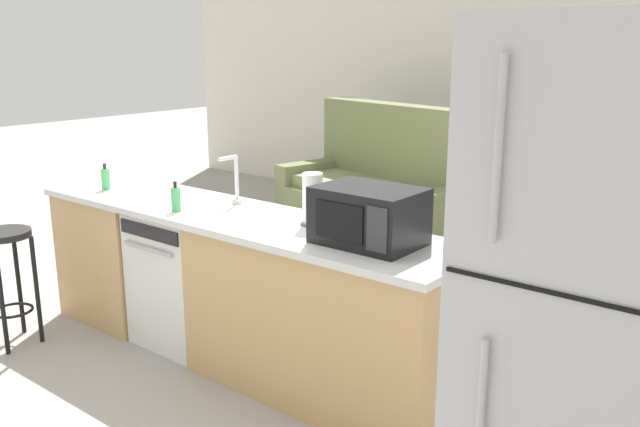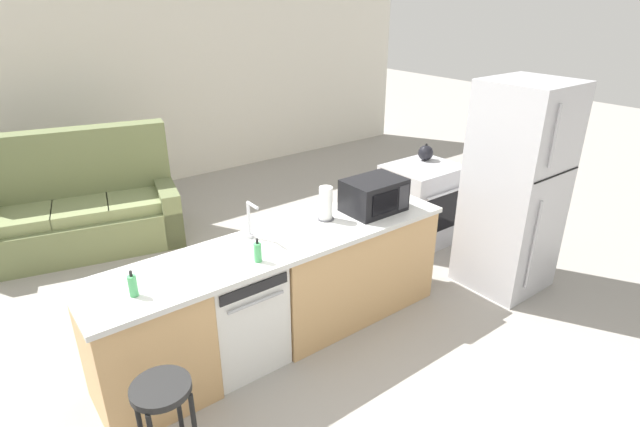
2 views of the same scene
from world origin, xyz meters
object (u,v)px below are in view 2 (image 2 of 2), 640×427
at_px(stove_range, 420,204).
at_px(microwave, 374,195).
at_px(soap_bottle, 258,252).
at_px(couch, 82,211).
at_px(paper_towel_roll, 326,204).
at_px(refrigerator, 515,189).
at_px(dishwasher, 237,313).
at_px(bar_stool, 165,415).
at_px(kettle, 426,153).
at_px(dish_soap_bottle, 133,286).

relative_size(stove_range, microwave, 1.80).
distance_m(soap_bottle, couch, 3.05).
bearing_deg(paper_towel_roll, refrigerator, -21.12).
relative_size(stove_range, couch, 0.42).
bearing_deg(dishwasher, bar_stool, -138.12).
relative_size(paper_towel_roll, kettle, 1.38).
relative_size(stove_range, refrigerator, 0.46).
xyz_separation_m(soap_bottle, couch, (-0.54, 2.94, -0.58)).
distance_m(dishwasher, bar_stool, 1.12).
bearing_deg(dish_soap_bottle, kettle, 12.28).
xyz_separation_m(refrigerator, bar_stool, (-3.43, -0.20, -0.44)).
relative_size(soap_bottle, bar_stool, 0.24).
relative_size(dish_soap_bottle, kettle, 0.86).
xyz_separation_m(refrigerator, microwave, (-1.25, 0.55, 0.07)).
height_order(soap_bottle, dish_soap_bottle, same).
xyz_separation_m(soap_bottle, bar_stool, (-0.94, -0.58, -0.44)).
bearing_deg(bar_stool, dish_soap_bottle, 80.38).
bearing_deg(dish_soap_bottle, soap_bottle, -6.25).
bearing_deg(stove_range, paper_towel_roll, -165.12).
relative_size(dish_soap_bottle, bar_stool, 0.24).
bearing_deg(microwave, dishwasher, 179.94).
bearing_deg(refrigerator, bar_stool, -176.72).
height_order(soap_bottle, kettle, kettle).
bearing_deg(dishwasher, kettle, 13.78).
bearing_deg(paper_towel_roll, dish_soap_bottle, -173.67).
relative_size(dishwasher, kettle, 4.10).
distance_m(dishwasher, refrigerator, 2.71).
bearing_deg(dishwasher, soap_bottle, -57.29).
distance_m(dishwasher, microwave, 1.49).
bearing_deg(soap_bottle, refrigerator, -8.64).
relative_size(bar_stool, couch, 0.34).
distance_m(stove_range, microwave, 1.48).
height_order(microwave, soap_bottle, microwave).
xyz_separation_m(microwave, paper_towel_roll, (-0.44, 0.10, -0.00)).
height_order(microwave, dish_soap_bottle, microwave).
height_order(refrigerator, paper_towel_roll, refrigerator).
bearing_deg(microwave, dish_soap_bottle, -177.82).
height_order(paper_towel_roll, soap_bottle, paper_towel_roll).
bearing_deg(dishwasher, dish_soap_bottle, -173.63).
distance_m(stove_range, dish_soap_bottle, 3.42).
bearing_deg(bar_stool, couch, 83.40).
height_order(refrigerator, soap_bottle, refrigerator).
height_order(dishwasher, couch, couch).
xyz_separation_m(stove_range, kettle, (0.17, 0.13, 0.53)).
distance_m(kettle, bar_stool, 3.90).
bearing_deg(paper_towel_roll, dishwasher, -173.71).
bearing_deg(soap_bottle, bar_stool, -148.59).
bearing_deg(couch, stove_range, -36.29).
relative_size(microwave, dish_soap_bottle, 2.84).
xyz_separation_m(refrigerator, soap_bottle, (-2.49, 0.38, -0.00)).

